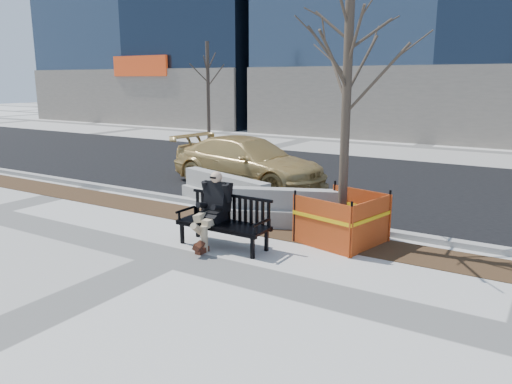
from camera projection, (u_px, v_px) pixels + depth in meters
ground at (170, 257)px, 9.53m from camera, size 120.00×120.00×0.00m
mulch_strip at (245, 224)px, 11.69m from camera, size 40.00×1.20×0.02m
asphalt_street at (346, 180)px, 16.83m from camera, size 60.00×10.40×0.01m
curb at (266, 213)px, 12.46m from camera, size 60.00×0.25×0.12m
bench at (224, 247)px, 10.12m from camera, size 1.97×0.71×1.05m
seated_man at (214, 244)px, 10.30m from camera, size 0.64×1.07×1.50m
tree_fence at (341, 242)px, 10.44m from camera, size 2.63×2.63×5.49m
sedan at (248, 186)px, 15.89m from camera, size 5.49×2.75×1.53m
jersey_barrier_left at (225, 208)px, 13.15m from camera, size 3.18×1.50×0.90m
jersey_barrier_right at (295, 227)px, 11.50m from camera, size 3.10×1.76×0.89m
far_tree_left at (209, 141)px, 27.15m from camera, size 2.65×2.65×5.64m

